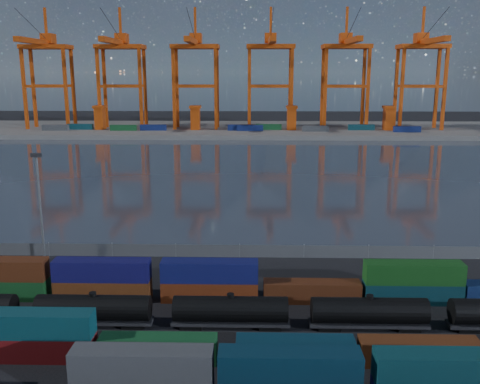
{
  "coord_description": "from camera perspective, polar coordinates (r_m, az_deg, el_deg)",
  "views": [
    {
      "loc": [
        1.94,
        -51.21,
        28.21
      ],
      "look_at": [
        0.0,
        30.0,
        10.0
      ],
      "focal_mm": 40.0,
      "sensor_mm": 36.0,
      "label": 1
    }
  ],
  "objects": [
    {
      "name": "ground",
      "position": [
        58.5,
        -0.73,
        -16.2
      ],
      "size": [
        700.0,
        700.0,
        0.0
      ],
      "primitive_type": "plane",
      "color": "black",
      "rests_on": "ground"
    },
    {
      "name": "harbor_water",
      "position": [
        158.74,
        0.65,
        2.4
      ],
      "size": [
        700.0,
        700.0,
        0.0
      ],
      "primitive_type": "plane",
      "color": "#2D3542",
      "rests_on": "ground"
    },
    {
      "name": "far_quay",
      "position": [
        262.63,
        0.94,
        6.69
      ],
      "size": [
        700.0,
        70.0,
        2.0
      ],
      "primitive_type": "cube",
      "color": "#514F4C",
      "rests_on": "ground"
    },
    {
      "name": "distant_mountains",
      "position": [
        1663.46,
        3.67,
        19.24
      ],
      "size": [
        2470.0,
        1100.0,
        520.0
      ],
      "color": "#1E2630",
      "rests_on": "ground"
    },
    {
      "name": "container_row_south",
      "position": [
        48.99,
        -6.59,
        -19.45
      ],
      "size": [
        127.56,
        2.47,
        5.26
      ],
      "color": "#414246",
      "rests_on": "ground"
    },
    {
      "name": "container_row_mid",
      "position": [
        55.32,
        3.11,
        -16.27
      ],
      "size": [
        141.47,
        2.39,
        5.09
      ],
      "color": "#38393C",
      "rests_on": "ground"
    },
    {
      "name": "container_row_north",
      "position": [
        69.01,
        -7.81,
        -9.69
      ],
      "size": [
        141.04,
        2.47,
        5.26
      ],
      "color": "navy",
      "rests_on": "ground"
    },
    {
      "name": "tanker_string",
      "position": [
        63.98,
        -15.34,
        -11.97
      ],
      "size": [
        106.34,
        2.86,
        4.1
      ],
      "color": "black",
      "rests_on": "ground"
    },
    {
      "name": "waterfront_fence",
      "position": [
        83.77,
        -0.03,
        -6.32
      ],
      "size": [
        160.12,
        0.12,
        2.2
      ],
      "color": "#595B5E",
      "rests_on": "ground"
    },
    {
      "name": "yard_light_mast",
      "position": [
        85.67,
        -20.56,
        -0.94
      ],
      "size": [
        1.6,
        0.4,
        16.6
      ],
      "color": "slate",
      "rests_on": "ground"
    },
    {
      "name": "gantry_cranes",
      "position": [
        254.95,
        -0.78,
        14.23
      ],
      "size": [
        197.15,
        42.53,
        57.59
      ],
      "color": "#C0420D",
      "rests_on": "ground"
    },
    {
      "name": "quay_containers",
      "position": [
        248.26,
        -1.64,
        6.87
      ],
      "size": [
        172.58,
        10.99,
        2.6
      ],
      "color": "navy",
      "rests_on": "far_quay"
    },
    {
      "name": "straddle_carriers",
      "position": [
        252.07,
        0.36,
        8.0
      ],
      "size": [
        140.0,
        7.0,
        11.1
      ],
      "color": "#C0420D",
      "rests_on": "far_quay"
    }
  ]
}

